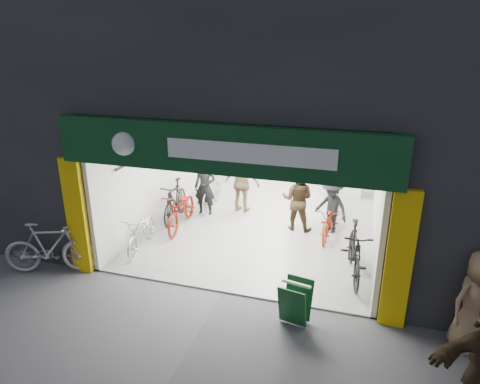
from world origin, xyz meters
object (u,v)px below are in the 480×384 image
at_px(bike_right_front, 355,252).
at_px(parked_bike, 50,248).
at_px(bike_left_front, 142,232).
at_px(sandwich_board, 295,301).
at_px(pedestrian_near, 476,301).

relative_size(bike_right_front, parked_bike, 1.01).
height_order(bike_left_front, sandwich_board, bike_left_front).
distance_m(parked_bike, sandwich_board, 5.44).
distance_m(bike_right_front, parked_bike, 6.59).
bearing_deg(pedestrian_near, bike_right_front, 111.38).
xyz_separation_m(parked_bike, sandwich_board, (5.43, -0.20, -0.16)).
distance_m(bike_left_front, parked_bike, 2.07).
bearing_deg(pedestrian_near, bike_left_front, 139.69).
bearing_deg(parked_bike, bike_right_front, -94.62).
height_order(parked_bike, sandwich_board, parked_bike).
height_order(parked_bike, pedestrian_near, pedestrian_near).
bearing_deg(pedestrian_near, parked_bike, 152.26).
bearing_deg(bike_right_front, sandwich_board, -123.83).
distance_m(bike_left_front, bike_right_front, 5.00).
bearing_deg(bike_left_front, parked_bike, -140.25).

